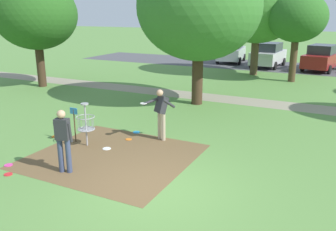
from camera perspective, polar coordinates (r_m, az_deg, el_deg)
The scene contains 20 objects.
ground_plane at distance 8.69m, azimuth -1.90°, elevation -11.82°, with size 160.00×160.00×0.00m, color #5B8942.
dirt_tee_pad at distance 10.68m, azimuth -8.80°, elevation -6.44°, with size 4.54×4.24×0.01m, color brown.
disc_golf_basket at distance 11.46m, azimuth -13.25°, elevation -1.11°, with size 0.98×0.58×1.39m.
player_foreground_watching at distance 9.60m, azimuth -16.48°, elevation -3.43°, with size 0.50×0.44×1.71m.
player_throwing at distance 11.60m, azimuth -1.13°, elevation 0.73°, with size 0.92×0.84×1.71m.
frisbee_near_basket at distance 10.89m, azimuth -24.23°, elevation -7.27°, with size 0.23×0.23×0.02m, color #E53D99.
frisbee_by_tee at distance 11.94m, azimuth -6.33°, elevation -3.82°, with size 0.21×0.21×0.02m, color orange.
frisbee_mid_grass at distance 12.61m, azimuth -5.09°, elevation -2.69°, with size 0.25×0.25×0.02m, color #1E93DB.
frisbee_far_left at distance 11.24m, azimuth -9.80°, elevation -5.27°, with size 0.26×0.26×0.02m, color white.
frisbee_far_right at distance 12.74m, azimuth -17.70°, elevation -3.23°, with size 0.22×0.22×0.02m, color orange.
frisbee_scattered_a at distance 10.31m, azimuth -24.26°, elevation -8.59°, with size 0.22×0.22×0.02m, color red.
tree_near_right at distance 22.77m, azimuth 20.06°, elevation 14.55°, with size 3.42×3.42×5.27m.
tree_mid_center at distance 21.26m, azimuth -20.47°, elevation 14.93°, with size 4.47×4.47×5.87m.
tree_mid_right at distance 16.04m, azimuth 5.00°, elevation 16.89°, with size 5.41×5.41×6.59m.
tree_far_left at distance 24.66m, azimuth 14.22°, elevation 16.59°, with size 5.51×5.51×6.78m.
parking_lot_strip at distance 29.12m, azimuth 19.27°, elevation 7.30°, with size 36.00×6.00×0.01m, color #4C4C51.
parked_car_leftmost at distance 30.83m, azimuth 10.16°, elevation 10.12°, with size 2.36×4.39×1.84m.
parked_car_center_left at distance 28.81m, azimuth 15.81°, elevation 9.35°, with size 2.20×4.32×1.84m.
parked_car_center_right at distance 28.24m, azimuth 23.44°, elevation 8.51°, with size 2.52×4.45×1.84m.
gravel_path at distance 17.26m, azimuth 13.55°, elevation 2.10°, with size 40.00×1.57×0.00m, color gray.
Camera 1 is at (3.69, -6.72, 4.09)m, focal length 37.98 mm.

